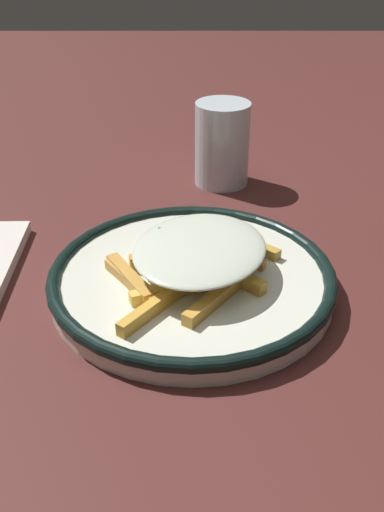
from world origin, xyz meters
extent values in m
plane|color=#512421|center=(0.00, 0.00, 0.00)|extent=(2.60, 2.60, 0.00)
cylinder|color=silver|center=(0.00, 0.00, 0.01)|extent=(0.27, 0.27, 0.02)
torus|color=black|center=(0.00, 0.00, 0.02)|extent=(0.28, 0.28, 0.01)
cube|color=gold|center=(-0.03, -0.06, 0.03)|extent=(0.06, 0.08, 0.01)
cube|color=gold|center=(0.00, 0.01, 0.04)|extent=(0.06, 0.04, 0.01)
cube|color=gold|center=(0.05, 0.05, 0.02)|extent=(0.07, 0.06, 0.01)
cube|color=gold|center=(-0.02, -0.01, 0.04)|extent=(0.07, 0.08, 0.01)
cube|color=gold|center=(0.04, -0.01, 0.03)|extent=(0.06, 0.06, 0.01)
cube|color=#DFC666|center=(-0.02, 0.00, 0.03)|extent=(0.07, 0.03, 0.01)
cube|color=gold|center=(-0.06, -0.02, 0.02)|extent=(0.06, 0.07, 0.01)
cube|color=#EAA251|center=(0.01, 0.03, 0.04)|extent=(0.04, 0.07, 0.01)
cube|color=gold|center=(0.02, -0.05, 0.03)|extent=(0.06, 0.08, 0.01)
cube|color=gold|center=(-0.06, -0.02, 0.03)|extent=(0.05, 0.08, 0.01)
cube|color=gold|center=(-0.02, 0.02, 0.02)|extent=(0.08, 0.03, 0.01)
cube|color=#E2B44F|center=(0.00, 0.02, 0.02)|extent=(0.01, 0.06, 0.01)
cube|color=#E5B84C|center=(-0.02, -0.04, 0.02)|extent=(0.07, 0.04, 0.01)
cube|color=#D38844|center=(0.04, 0.03, 0.02)|extent=(0.07, 0.05, 0.01)
cube|color=gold|center=(-0.01, 0.00, 0.03)|extent=(0.04, 0.06, 0.01)
cube|color=#E3C455|center=(0.02, 0.00, 0.04)|extent=(0.09, 0.04, 0.01)
cube|color=tan|center=(-0.01, 0.01, 0.02)|extent=(0.05, 0.09, 0.01)
cube|color=gold|center=(-0.01, 0.00, 0.02)|extent=(0.06, 0.02, 0.01)
cube|color=#E5C850|center=(-0.01, -0.01, 0.02)|extent=(0.06, 0.02, 0.01)
ellipsoid|color=silver|center=(0.01, 0.00, 0.05)|extent=(0.16, 0.18, 0.02)
cube|color=#266722|center=(-0.01, -0.03, 0.05)|extent=(0.00, 0.00, 0.00)
cube|color=#206221|center=(0.02, -0.05, 0.05)|extent=(0.00, 0.00, 0.00)
cube|color=#266E2D|center=(0.01, -0.01, 0.05)|extent=(0.00, 0.00, 0.00)
cube|color=#2C6124|center=(-0.01, -0.02, 0.05)|extent=(0.00, 0.00, 0.00)
cube|color=#2E6134|center=(-0.03, 0.03, 0.05)|extent=(0.00, 0.00, 0.00)
cube|color=#356327|center=(0.00, 0.00, 0.05)|extent=(0.00, 0.00, 0.00)
cube|color=#395C36|center=(0.01, 0.01, 0.05)|extent=(0.00, 0.00, 0.00)
cylinder|color=silver|center=(0.04, 0.26, 0.05)|extent=(0.07, 0.07, 0.11)
camera|label=1|loc=(0.00, -0.48, 0.33)|focal=42.19mm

